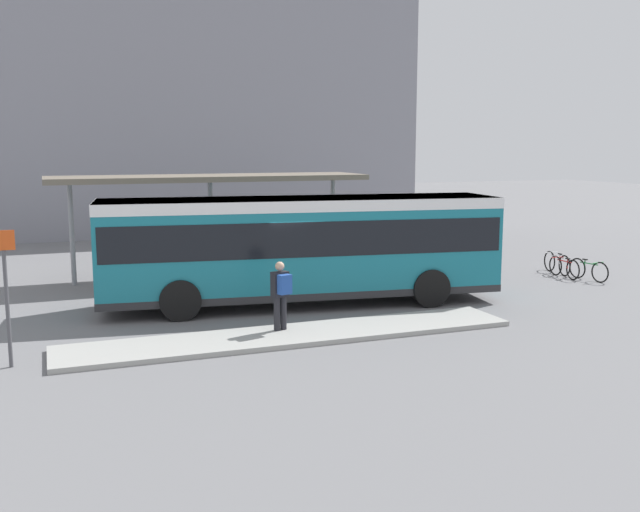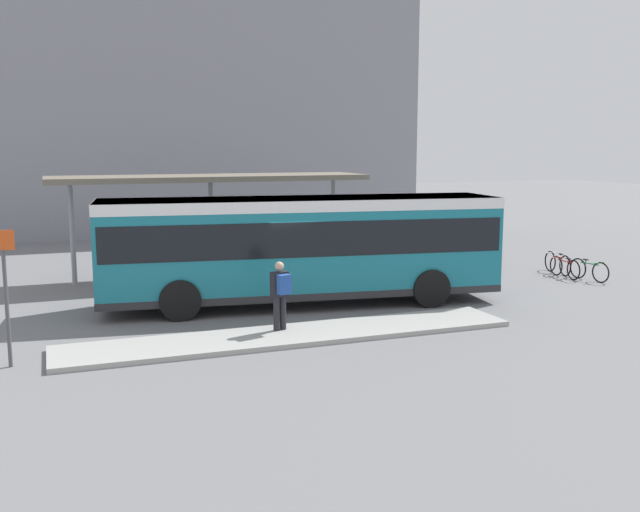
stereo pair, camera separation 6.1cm
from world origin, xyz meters
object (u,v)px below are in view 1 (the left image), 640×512
(city_bus, at_px, (302,243))
(platform_sign, at_px, (6,292))
(pedestrian_waiting, at_px, (281,291))
(potted_planter_far_side, at_px, (317,260))
(bicycle_white, at_px, (557,263))
(bicycle_red, at_px, (564,267))
(potted_planter_near_shelter, at_px, (356,262))
(bicycle_green, at_px, (589,270))

(city_bus, xyz_separation_m, platform_sign, (-7.48, -3.34, -0.21))
(pedestrian_waiting, height_order, platform_sign, platform_sign)
(city_bus, xyz_separation_m, potted_planter_far_side, (1.51, 2.81, -1.02))
(bicycle_white, height_order, potted_planter_far_side, potted_planter_far_side)
(bicycle_red, height_order, potted_planter_far_side, potted_planter_far_side)
(pedestrian_waiting, relative_size, bicycle_white, 0.96)
(pedestrian_waiting, distance_m, bicycle_white, 12.48)
(city_bus, bearing_deg, bicycle_red, 12.00)
(bicycle_white, bearing_deg, city_bus, 107.43)
(bicycle_white, height_order, potted_planter_near_shelter, potted_planter_near_shelter)
(bicycle_red, relative_size, potted_planter_near_shelter, 1.39)
(platform_sign, bearing_deg, bicycle_red, 13.29)
(pedestrian_waiting, bearing_deg, bicycle_green, -90.28)
(bicycle_white, relative_size, platform_sign, 0.62)
(pedestrian_waiting, distance_m, bicycle_red, 11.97)
(potted_planter_far_side, bearing_deg, city_bus, -118.27)
(city_bus, relative_size, bicycle_green, 6.93)
(bicycle_green, height_order, platform_sign, platform_sign)
(potted_planter_far_side, relative_size, platform_sign, 0.52)
(pedestrian_waiting, xyz_separation_m, platform_sign, (-5.89, -0.38, 0.49))
(bicycle_red, bearing_deg, bicycle_white, -18.77)
(bicycle_green, xyz_separation_m, potted_planter_near_shelter, (-7.24, 2.85, 0.26))
(bicycle_green, relative_size, potted_planter_far_side, 1.11)
(city_bus, xyz_separation_m, bicycle_white, (10.06, 1.45, -1.40))
(pedestrian_waiting, distance_m, platform_sign, 5.93)
(pedestrian_waiting, xyz_separation_m, bicycle_green, (11.78, 2.98, -0.71))
(bicycle_red, height_order, potted_planter_near_shelter, potted_planter_near_shelter)
(potted_planter_near_shelter, bearing_deg, bicycle_red, -17.36)
(bicycle_green, xyz_separation_m, bicycle_white, (-0.13, 1.43, 0.02))
(potted_planter_near_shelter, bearing_deg, bicycle_white, -11.30)
(potted_planter_near_shelter, xyz_separation_m, potted_planter_far_side, (-1.44, -0.06, 0.14))
(bicycle_red, distance_m, bicycle_white, 0.77)
(bicycle_red, bearing_deg, city_bus, 97.15)
(city_bus, relative_size, bicycle_red, 6.94)
(pedestrian_waiting, height_order, bicycle_green, pedestrian_waiting)
(bicycle_green, height_order, bicycle_red, bicycle_green)
(bicycle_white, xyz_separation_m, potted_planter_far_side, (-8.55, 1.36, 0.38))
(bicycle_green, bearing_deg, pedestrian_waiting, -83.05)
(bicycle_green, relative_size, potted_planter_near_shelter, 1.40)
(bicycle_green, height_order, potted_planter_near_shelter, potted_planter_near_shelter)
(platform_sign, bearing_deg, bicycle_white, 15.28)
(potted_planter_far_side, bearing_deg, bicycle_red, -14.08)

